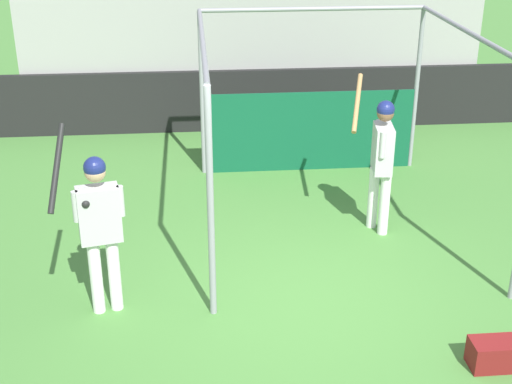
% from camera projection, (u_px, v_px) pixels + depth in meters
% --- Properties ---
extents(ground_plane, '(60.00, 60.00, 0.00)m').
position_uv_depth(ground_plane, '(302.00, 304.00, 7.73)').
color(ground_plane, '#477F38').
extents(outfield_wall, '(24.00, 0.12, 1.10)m').
position_uv_depth(outfield_wall, '(254.00, 100.00, 12.80)').
color(outfield_wall, black).
rests_on(outfield_wall, ground).
extents(bleacher_section, '(8.15, 2.40, 2.38)m').
position_uv_depth(bleacher_section, '(249.00, 49.00, 13.69)').
color(bleacher_section, '#9E9E99').
rests_on(bleacher_section, ground).
extents(batting_cage, '(3.35, 3.99, 2.52)m').
position_uv_depth(batting_cage, '(319.00, 113.00, 10.13)').
color(batting_cage, gray).
rests_on(batting_cage, ground).
extents(player_batter, '(0.56, 0.95, 1.93)m').
position_uv_depth(player_batter, '(381.00, 154.00, 8.92)').
color(player_batter, white).
rests_on(player_batter, ground).
extents(player_waiting, '(0.71, 0.56, 2.06)m').
position_uv_depth(player_waiting, '(99.00, 221.00, 7.20)').
color(player_waiting, white).
rests_on(player_waiting, ground).
extents(equipment_bag, '(0.70, 0.28, 0.28)m').
position_uv_depth(equipment_bag, '(506.00, 353.00, 6.71)').
color(equipment_bag, maroon).
rests_on(equipment_bag, ground).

